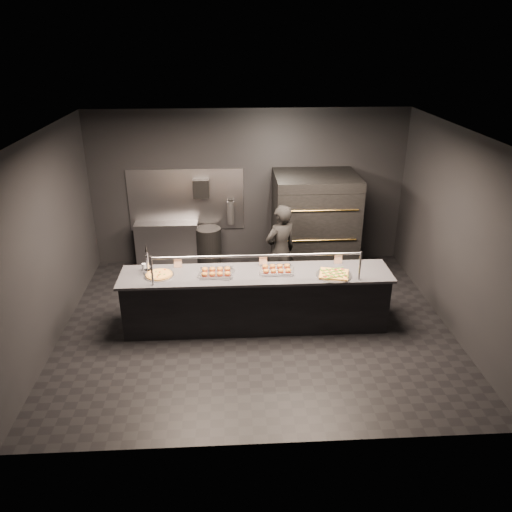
% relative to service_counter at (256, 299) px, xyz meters
% --- Properties ---
extents(room, '(6.04, 6.00, 3.00)m').
position_rel_service_counter_xyz_m(room, '(-0.02, 0.05, 1.03)').
color(room, black).
rests_on(room, ground).
extents(service_counter, '(4.10, 0.78, 1.37)m').
position_rel_service_counter_xyz_m(service_counter, '(0.00, 0.00, 0.00)').
color(service_counter, black).
rests_on(service_counter, ground).
extents(pizza_oven, '(1.50, 1.23, 1.91)m').
position_rel_service_counter_xyz_m(pizza_oven, '(1.20, 1.90, 0.50)').
color(pizza_oven, black).
rests_on(pizza_oven, ground).
extents(prep_shelf, '(1.20, 0.35, 0.90)m').
position_rel_service_counter_xyz_m(prep_shelf, '(-1.60, 2.32, -0.01)').
color(prep_shelf, '#99999E').
rests_on(prep_shelf, ground).
extents(towel_dispenser, '(0.30, 0.20, 0.35)m').
position_rel_service_counter_xyz_m(towel_dispenser, '(-0.90, 2.39, 1.09)').
color(towel_dispenser, black).
rests_on(towel_dispenser, room).
extents(fire_extinguisher, '(0.14, 0.14, 0.51)m').
position_rel_service_counter_xyz_m(fire_extinguisher, '(-0.35, 2.40, 0.60)').
color(fire_extinguisher, '#B2B2B7').
rests_on(fire_extinguisher, room).
extents(beer_tap, '(0.12, 0.18, 0.48)m').
position_rel_service_counter_xyz_m(beer_tap, '(-1.62, 0.08, 0.59)').
color(beer_tap, silver).
rests_on(beer_tap, service_counter).
extents(round_pizza, '(0.46, 0.46, 0.03)m').
position_rel_service_counter_xyz_m(round_pizza, '(-1.45, -0.00, 0.47)').
color(round_pizza, silver).
rests_on(round_pizza, service_counter).
extents(slider_tray_a, '(0.57, 0.47, 0.08)m').
position_rel_service_counter_xyz_m(slider_tray_a, '(-0.60, -0.01, 0.49)').
color(slider_tray_a, silver).
rests_on(slider_tray_a, service_counter).
extents(slider_tray_b, '(0.55, 0.45, 0.08)m').
position_rel_service_counter_xyz_m(slider_tray_b, '(0.32, 0.05, 0.49)').
color(slider_tray_b, silver).
rests_on(slider_tray_b, service_counter).
extents(square_pizza, '(0.54, 0.54, 0.05)m').
position_rel_service_counter_xyz_m(square_pizza, '(1.16, -0.15, 0.47)').
color(square_pizza, silver).
rests_on(square_pizza, service_counter).
extents(condiment_jar, '(0.17, 0.07, 0.11)m').
position_rel_service_counter_xyz_m(condiment_jar, '(-1.67, 0.19, 0.51)').
color(condiment_jar, silver).
rests_on(condiment_jar, service_counter).
extents(tent_cards, '(2.62, 0.04, 0.15)m').
position_rel_service_counter_xyz_m(tent_cards, '(0.08, 0.28, 0.53)').
color(tent_cards, white).
rests_on(tent_cards, service_counter).
extents(trash_bin, '(0.48, 0.48, 0.81)m').
position_rel_service_counter_xyz_m(trash_bin, '(-0.79, 2.22, -0.06)').
color(trash_bin, black).
rests_on(trash_bin, ground).
extents(worker, '(0.72, 0.63, 1.64)m').
position_rel_service_counter_xyz_m(worker, '(0.48, 1.03, 0.36)').
color(worker, black).
rests_on(worker, ground).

